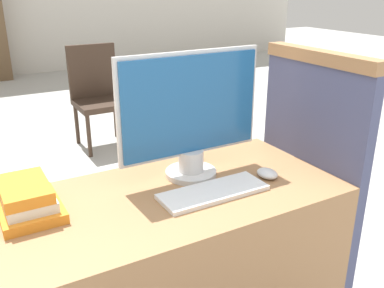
# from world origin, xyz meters

# --- Properties ---
(desk) EXTENTS (1.24, 0.61, 0.73)m
(desk) POSITION_xyz_m (0.00, 0.30, 0.36)
(desk) COLOR #9E7047
(desk) RESTS_ON ground_plane
(carrel_divider) EXTENTS (0.07, 0.56, 1.19)m
(carrel_divider) POSITION_xyz_m (0.65, 0.28, 0.60)
(carrel_divider) COLOR #474C70
(carrel_divider) RESTS_ON ground_plane
(monitor) EXTENTS (0.58, 0.20, 0.48)m
(monitor) POSITION_xyz_m (0.14, 0.41, 0.97)
(monitor) COLOR silver
(monitor) RESTS_ON desk
(keyboard) EXTENTS (0.39, 0.15, 0.02)m
(keyboard) POSITION_xyz_m (0.13, 0.23, 0.74)
(keyboard) COLOR white
(keyboard) RESTS_ON desk
(mouse) EXTENTS (0.07, 0.09, 0.03)m
(mouse) POSITION_xyz_m (0.38, 0.24, 0.75)
(mouse) COLOR silver
(mouse) RESTS_ON desk
(book_stack) EXTENTS (0.19, 0.26, 0.10)m
(book_stack) POSITION_xyz_m (-0.46, 0.42, 0.78)
(book_stack) COLOR orange
(book_stack) RESTS_ON desk
(far_chair) EXTENTS (0.44, 0.44, 0.91)m
(far_chair) POSITION_xyz_m (0.52, 2.80, 0.50)
(far_chair) COLOR #38281E
(far_chair) RESTS_ON ground_plane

